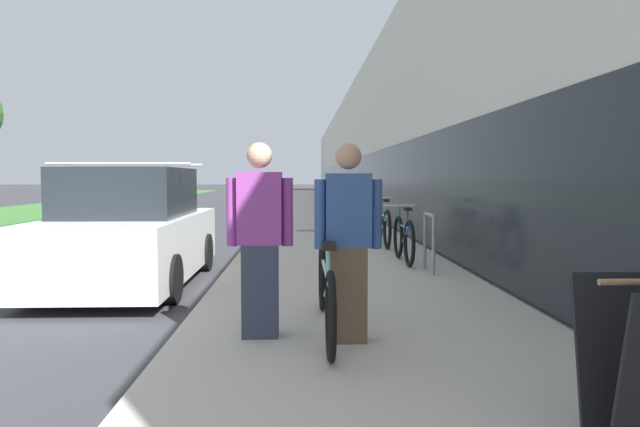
{
  "coord_description": "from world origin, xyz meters",
  "views": [
    {
      "loc": [
        4.92,
        -3.67,
        1.52
      ],
      "look_at": [
        5.53,
        14.32,
        0.36
      ],
      "focal_mm": 32.0,
      "sensor_mm": 36.0,
      "label": 1
    }
  ],
  "objects_px": {
    "cruiser_bike_middle": "(383,226)",
    "cruiser_bike_nearest": "(404,239)",
    "person_rider": "(348,243)",
    "person_bystander": "(260,240)",
    "tandem_bicycle": "(326,291)",
    "parked_sedan_curbside": "(130,233)",
    "bike_rack_hoop": "(429,236)"
  },
  "relations": [
    {
      "from": "person_bystander",
      "to": "cruiser_bike_nearest",
      "type": "relative_size",
      "value": 0.98
    },
    {
      "from": "bike_rack_hoop",
      "to": "cruiser_bike_nearest",
      "type": "bearing_deg",
      "value": 102.54
    },
    {
      "from": "cruiser_bike_nearest",
      "to": "cruiser_bike_middle",
      "type": "bearing_deg",
      "value": 90.25
    },
    {
      "from": "bike_rack_hoop",
      "to": "cruiser_bike_nearest",
      "type": "relative_size",
      "value": 0.5
    },
    {
      "from": "person_rider",
      "to": "cruiser_bike_nearest",
      "type": "relative_size",
      "value": 0.97
    },
    {
      "from": "person_bystander",
      "to": "cruiser_bike_nearest",
      "type": "height_order",
      "value": "person_bystander"
    },
    {
      "from": "bike_rack_hoop",
      "to": "parked_sedan_curbside",
      "type": "bearing_deg",
      "value": -178.83
    },
    {
      "from": "tandem_bicycle",
      "to": "bike_rack_hoop",
      "type": "relative_size",
      "value": 2.73
    },
    {
      "from": "bike_rack_hoop",
      "to": "cruiser_bike_middle",
      "type": "xyz_separation_m",
      "value": [
        -0.21,
        3.13,
        -0.12
      ]
    },
    {
      "from": "person_bystander",
      "to": "parked_sedan_curbside",
      "type": "bearing_deg",
      "value": 122.65
    },
    {
      "from": "bike_rack_hoop",
      "to": "cruiser_bike_middle",
      "type": "distance_m",
      "value": 3.14
    },
    {
      "from": "person_rider",
      "to": "cruiser_bike_middle",
      "type": "height_order",
      "value": "person_rider"
    },
    {
      "from": "tandem_bicycle",
      "to": "parked_sedan_curbside",
      "type": "relative_size",
      "value": 0.57
    },
    {
      "from": "cruiser_bike_middle",
      "to": "cruiser_bike_nearest",
      "type": "bearing_deg",
      "value": -89.75
    },
    {
      "from": "cruiser_bike_middle",
      "to": "parked_sedan_curbside",
      "type": "bearing_deg",
      "value": -141.35
    },
    {
      "from": "tandem_bicycle",
      "to": "bike_rack_hoop",
      "type": "bearing_deg",
      "value": 62.61
    },
    {
      "from": "tandem_bicycle",
      "to": "bike_rack_hoop",
      "type": "height_order",
      "value": "tandem_bicycle"
    },
    {
      "from": "person_rider",
      "to": "person_bystander",
      "type": "xyz_separation_m",
      "value": [
        -0.74,
        0.16,
        0.01
      ]
    },
    {
      "from": "cruiser_bike_middle",
      "to": "parked_sedan_curbside",
      "type": "distance_m",
      "value": 5.15
    },
    {
      "from": "tandem_bicycle",
      "to": "cruiser_bike_nearest",
      "type": "bearing_deg",
      "value": 70.64
    },
    {
      "from": "person_bystander",
      "to": "person_rider",
      "type": "bearing_deg",
      "value": -12.33
    },
    {
      "from": "person_bystander",
      "to": "parked_sedan_curbside",
      "type": "height_order",
      "value": "person_bystander"
    },
    {
      "from": "person_rider",
      "to": "bike_rack_hoop",
      "type": "xyz_separation_m",
      "value": [
        1.46,
        3.43,
        -0.31
      ]
    },
    {
      "from": "bike_rack_hoop",
      "to": "parked_sedan_curbside",
      "type": "height_order",
      "value": "parked_sedan_curbside"
    },
    {
      "from": "cruiser_bike_nearest",
      "to": "parked_sedan_curbside",
      "type": "bearing_deg",
      "value": -166.06
    },
    {
      "from": "person_rider",
      "to": "person_bystander",
      "type": "relative_size",
      "value": 0.99
    },
    {
      "from": "bike_rack_hoop",
      "to": "cruiser_bike_middle",
      "type": "bearing_deg",
      "value": 93.89
    },
    {
      "from": "tandem_bicycle",
      "to": "person_bystander",
      "type": "height_order",
      "value": "person_bystander"
    },
    {
      "from": "parked_sedan_curbside",
      "to": "person_rider",
      "type": "bearing_deg",
      "value": -50.29
    },
    {
      "from": "person_bystander",
      "to": "bike_rack_hoop",
      "type": "relative_size",
      "value": 1.96
    },
    {
      "from": "bike_rack_hoop",
      "to": "cruiser_bike_middle",
      "type": "height_order",
      "value": "cruiser_bike_middle"
    },
    {
      "from": "tandem_bicycle",
      "to": "parked_sedan_curbside",
      "type": "xyz_separation_m",
      "value": [
        -2.6,
        3.06,
        0.22
      ]
    }
  ]
}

